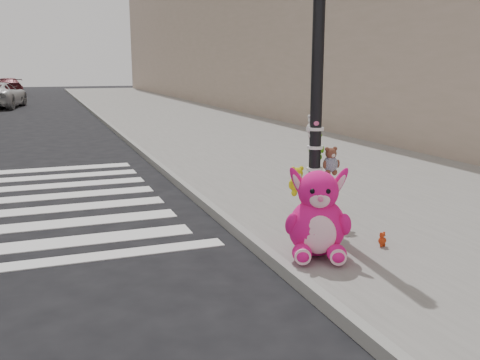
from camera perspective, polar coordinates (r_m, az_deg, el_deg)
name	(u,v)px	position (r m, az deg, el deg)	size (l,w,h in m)	color
ground	(154,316)	(5.15, -9.11, -14.17)	(120.00, 120.00, 0.00)	black
sidewalk_near	(254,142)	(15.84, 1.45, 4.09)	(7.00, 80.00, 0.14)	slate
curb_edge	(137,148)	(14.91, -10.97, 3.37)	(0.12, 80.00, 0.15)	gray
bld_near	(283,8)	(27.19, 4.57, 17.80)	(5.00, 60.00, 10.00)	tan
signal_pole	(316,104)	(7.26, 8.13, 8.06)	(0.69, 0.49, 4.00)	black
pink_bunny	(318,220)	(6.10, 8.28, -4.22)	(0.88, 0.94, 1.05)	#EC137D
red_teddy	(382,239)	(6.67, 14.93, -6.13)	(0.12, 0.09, 0.18)	red
car_maroon_near	(8,86)	(47.04, -23.54, 9.13)	(1.88, 4.63, 1.34)	#5B1A21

